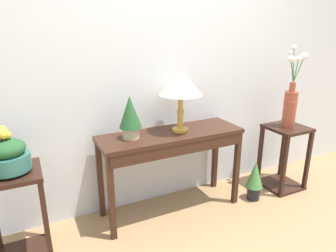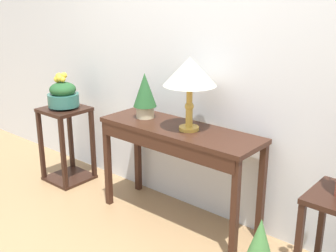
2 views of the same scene
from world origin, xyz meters
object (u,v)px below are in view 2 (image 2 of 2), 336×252
object	(u,v)px
potted_plant_on_console	(145,94)
pedestal_stand_left	(67,144)
table_lamp	(190,73)
potted_plant_floor	(260,245)
planter_bowl_wide_left	(63,94)
console_table	(177,142)

from	to	relation	value
potted_plant_on_console	pedestal_stand_left	world-z (taller)	potted_plant_on_console
table_lamp	potted_plant_floor	world-z (taller)	table_lamp
planter_bowl_wide_left	pedestal_stand_left	bearing A→B (deg)	19.69
console_table	planter_bowl_wide_left	xyz separation A→B (m)	(-1.25, -0.07, 0.17)
console_table	planter_bowl_wide_left	bearing A→B (deg)	-176.78
potted_plant_floor	table_lamp	bearing A→B (deg)	163.89
table_lamp	potted_plant_floor	xyz separation A→B (m)	(0.72, -0.21, -0.95)
pedestal_stand_left	planter_bowl_wide_left	xyz separation A→B (m)	(-0.00, -0.00, 0.48)
table_lamp	potted_plant_floor	size ratio (longest dim) A/B	1.29
planter_bowl_wide_left	potted_plant_floor	xyz separation A→B (m)	(2.06, -0.11, -0.60)
table_lamp	potted_plant_on_console	bearing A→B (deg)	177.44
table_lamp	pedestal_stand_left	xyz separation A→B (m)	(-1.34, -0.09, -0.82)
console_table	pedestal_stand_left	size ratio (longest dim) A/B	1.81
potted_plant_on_console	pedestal_stand_left	xyz separation A→B (m)	(-0.89, -0.11, -0.60)
console_table	planter_bowl_wide_left	size ratio (longest dim) A/B	3.97
table_lamp	planter_bowl_wide_left	xyz separation A→B (m)	(-1.34, -0.09, -0.35)
planter_bowl_wide_left	potted_plant_floor	bearing A→B (deg)	-3.16
potted_plant_on_console	table_lamp	bearing A→B (deg)	-2.56
potted_plant_on_console	pedestal_stand_left	size ratio (longest dim) A/B	0.50
pedestal_stand_left	potted_plant_on_console	bearing A→B (deg)	7.29
planter_bowl_wide_left	console_table	bearing A→B (deg)	3.22
console_table	pedestal_stand_left	xyz separation A→B (m)	(-1.25, -0.07, -0.31)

